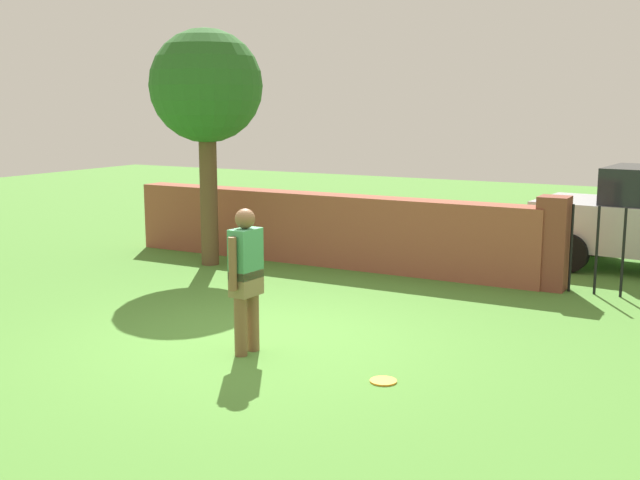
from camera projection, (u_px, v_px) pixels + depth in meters
name	position (u px, v px, depth m)	size (l,w,h in m)	color
ground_plane	(261.00, 341.00, 9.01)	(40.00, 40.00, 0.00)	#4C8433
brick_wall	(323.00, 229.00, 13.30)	(7.56, 0.50, 1.22)	brown
tree	(206.00, 89.00, 12.85)	(1.89, 1.89, 3.98)	brown
person	(246.00, 274.00, 8.44)	(0.24, 0.54, 1.62)	brown
fence_gate	(637.00, 250.00, 10.88)	(2.78, 0.44, 1.40)	brown
frisbee_orange	(383.00, 381.00, 7.69)	(0.27, 0.27, 0.02)	orange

